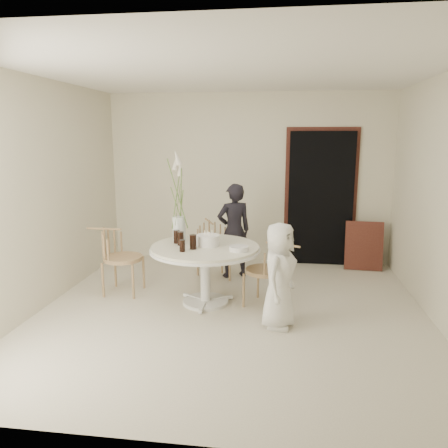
# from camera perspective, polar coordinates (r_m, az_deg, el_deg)

# --- Properties ---
(ground) EXTENTS (4.50, 4.50, 0.00)m
(ground) POSITION_cam_1_polar(r_m,az_deg,el_deg) (5.21, 0.96, -11.49)
(ground) COLOR beige
(ground) RESTS_ON ground
(room_shell) EXTENTS (4.50, 4.50, 4.50)m
(room_shell) POSITION_cam_1_polar(r_m,az_deg,el_deg) (4.81, 1.03, 6.57)
(room_shell) COLOR white
(room_shell) RESTS_ON ground
(doorway) EXTENTS (1.00, 0.10, 2.10)m
(doorway) POSITION_cam_1_polar(r_m,az_deg,el_deg) (7.04, 12.49, 3.21)
(doorway) COLOR black
(doorway) RESTS_ON ground
(door_trim) EXTENTS (1.12, 0.03, 2.22)m
(door_trim) POSITION_cam_1_polar(r_m,az_deg,el_deg) (7.08, 12.48, 3.74)
(door_trim) COLOR brown
(door_trim) RESTS_ON ground
(table) EXTENTS (1.33, 1.33, 0.73)m
(table) POSITION_cam_1_polar(r_m,az_deg,el_deg) (5.29, -2.47, -4.06)
(table) COLOR silver
(table) RESTS_ON ground
(picture_frame) EXTENTS (0.57, 0.20, 0.75)m
(picture_frame) POSITION_cam_1_polar(r_m,az_deg,el_deg) (7.03, 17.80, -2.73)
(picture_frame) COLOR brown
(picture_frame) RESTS_ON ground
(chair_far) EXTENTS (0.58, 0.60, 0.82)m
(chair_far) POSITION_cam_1_polar(r_m,az_deg,el_deg) (6.35, -1.69, -2.22)
(chair_far) COLOR #9F8656
(chair_far) RESTS_ON ground
(chair_right) EXTENTS (0.59, 0.57, 0.81)m
(chair_right) POSITION_cam_1_polar(r_m,az_deg,el_deg) (5.22, 6.50, -5.39)
(chair_right) COLOR #9F8656
(chair_right) RESTS_ON ground
(chair_left) EXTENTS (0.54, 0.50, 0.87)m
(chair_left) POSITION_cam_1_polar(r_m,az_deg,el_deg) (5.85, -14.22, -3.41)
(chair_left) COLOR #9F8656
(chair_left) RESTS_ON ground
(girl) EXTENTS (0.59, 0.51, 1.37)m
(girl) POSITION_cam_1_polar(r_m,az_deg,el_deg) (6.28, 1.30, -0.90)
(girl) COLOR black
(girl) RESTS_ON ground
(boy) EXTENTS (0.52, 0.64, 1.15)m
(boy) POSITION_cam_1_polar(r_m,az_deg,el_deg) (4.70, 7.22, -6.70)
(boy) COLOR white
(boy) RESTS_ON ground
(birthday_cake) EXTENTS (0.28, 0.28, 0.18)m
(birthday_cake) POSITION_cam_1_polar(r_m,az_deg,el_deg) (5.25, -2.12, -2.14)
(birthday_cake) COLOR white
(birthday_cake) RESTS_ON table
(cola_tumbler_a) EXTENTS (0.08, 0.08, 0.17)m
(cola_tumbler_a) POSITION_cam_1_polar(r_m,az_deg,el_deg) (5.10, -4.06, -2.35)
(cola_tumbler_a) COLOR black
(cola_tumbler_a) RESTS_ON table
(cola_tumbler_b) EXTENTS (0.08, 0.08, 0.14)m
(cola_tumbler_b) POSITION_cam_1_polar(r_m,az_deg,el_deg) (5.00, -5.48, -2.85)
(cola_tumbler_b) COLOR black
(cola_tumbler_b) RESTS_ON table
(cola_tumbler_c) EXTENTS (0.08, 0.08, 0.16)m
(cola_tumbler_c) POSITION_cam_1_polar(r_m,az_deg,el_deg) (5.39, -6.20, -1.66)
(cola_tumbler_c) COLOR black
(cola_tumbler_c) RESTS_ON table
(cola_tumbler_d) EXTENTS (0.09, 0.09, 0.17)m
(cola_tumbler_d) POSITION_cam_1_polar(r_m,az_deg,el_deg) (5.29, -5.70, -1.89)
(cola_tumbler_d) COLOR black
(cola_tumbler_d) RESTS_ON table
(plate_stack) EXTENTS (0.25, 0.25, 0.06)m
(plate_stack) POSITION_cam_1_polar(r_m,az_deg,el_deg) (5.02, 1.94, -3.23)
(plate_stack) COLOR white
(plate_stack) RESTS_ON table
(flower_vase) EXTENTS (0.16, 0.16, 1.14)m
(flower_vase) POSITION_cam_1_polar(r_m,az_deg,el_deg) (5.48, -5.95, 1.97)
(flower_vase) COLOR silver
(flower_vase) RESTS_ON table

